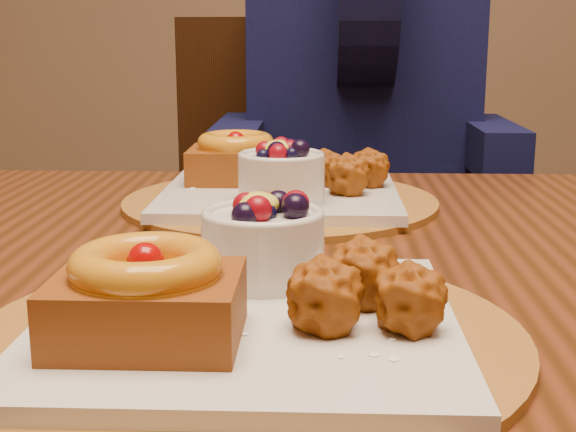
% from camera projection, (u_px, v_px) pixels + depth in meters
% --- Properties ---
extents(dining_table, '(1.60, 0.90, 0.76)m').
position_uv_depth(dining_table, '(269.00, 331.00, 0.78)').
color(dining_table, '#361B09').
rests_on(dining_table, ground).
extents(place_setting_near, '(0.38, 0.38, 0.09)m').
position_uv_depth(place_setting_near, '(243.00, 302.00, 0.54)').
color(place_setting_near, brown).
rests_on(place_setting_near, dining_table).
extents(place_setting_far, '(0.38, 0.38, 0.09)m').
position_uv_depth(place_setting_far, '(277.00, 183.00, 0.96)').
color(place_setting_far, brown).
rests_on(place_setting_far, dining_table).
extents(chair_far, '(0.54, 0.54, 0.99)m').
position_uv_depth(chair_far, '(279.00, 246.00, 1.58)').
color(chair_far, black).
rests_on(chair_far, ground).
extents(diner, '(0.51, 0.49, 0.84)m').
position_uv_depth(diner, '(363.00, 68.00, 1.48)').
color(diner, black).
rests_on(diner, ground).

